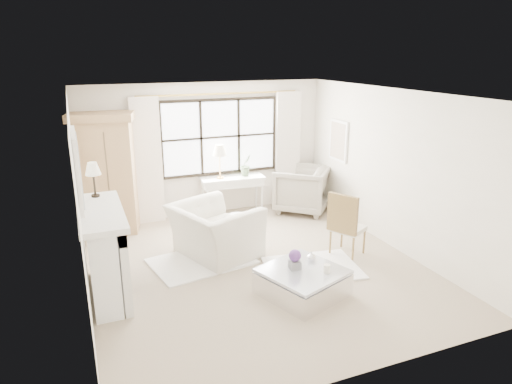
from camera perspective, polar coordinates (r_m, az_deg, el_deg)
floor at (r=7.34m, az=0.05°, el=-9.32°), size 5.50×5.50×0.00m
ceiling at (r=6.59m, az=0.06°, el=12.17°), size 5.50×5.50×0.00m
wall_back at (r=9.37m, az=-6.28°, el=5.25°), size 5.00×0.00×5.00m
wall_front at (r=4.57m, az=13.20°, el=-8.26°), size 5.00×0.00×5.00m
wall_left at (r=6.39m, az=-21.23°, el=-1.59°), size 0.00×5.50×5.50m
wall_right at (r=8.09m, az=16.74°, el=2.68°), size 0.00×5.50×5.50m
window_pane at (r=9.39m, az=-4.52°, el=6.88°), size 2.40×0.02×1.50m
window_frame at (r=9.38m, az=-4.50°, el=6.87°), size 2.50×0.04×1.50m
curtain_rod at (r=9.22m, az=-4.53°, el=12.14°), size 3.30×0.04×0.04m
curtain_left at (r=9.06m, az=-13.40°, el=3.72°), size 0.55×0.10×2.47m
curtain_right at (r=9.93m, az=3.98°, el=5.32°), size 0.55×0.10×2.47m
fireplace at (r=6.64m, az=-18.62°, el=-7.12°), size 0.58×1.66×1.26m
mirror_frame at (r=6.26m, az=-21.44°, el=2.70°), size 0.05×1.15×0.95m
mirror_glass at (r=6.26m, az=-21.17°, el=2.73°), size 0.02×1.00×0.80m
art_frame at (r=9.38m, az=10.28°, el=6.33°), size 0.04×0.62×0.82m
art_canvas at (r=9.37m, az=10.17°, el=6.32°), size 0.01×0.52×0.72m
mantel_lamp at (r=6.90m, az=-19.73°, el=2.57°), size 0.22×0.22×0.51m
armoire at (r=8.80m, az=-18.20°, el=2.29°), size 1.25×0.93×2.24m
console_table at (r=9.49m, az=-2.91°, el=-0.45°), size 1.33×0.55×0.80m
console_lamp at (r=9.18m, az=-4.58°, el=5.09°), size 0.28×0.28×0.69m
orchid_plant at (r=9.42m, az=-1.25°, el=3.41°), size 0.31×0.28×0.46m
side_table at (r=8.10m, az=-2.31°, el=-4.13°), size 0.40×0.40×0.51m
rug_left at (r=7.54m, az=-6.81°, el=-8.57°), size 1.74×1.37×0.03m
rug_right at (r=7.33m, az=7.05°, el=-9.37°), size 1.57×1.28×0.03m
club_armchair at (r=7.60m, az=-5.19°, el=-4.87°), size 1.55×1.65×0.87m
wingback_chair at (r=9.68m, az=5.74°, el=0.35°), size 1.47×1.47×0.96m
french_chair at (r=7.78m, az=11.29°, el=-5.56°), size 0.66×0.66×1.08m
coffee_table at (r=6.54m, az=5.82°, el=-11.18°), size 1.29×1.29×0.38m
planter_box at (r=6.44m, az=4.85°, el=-9.05°), size 0.17×0.17×0.11m
planter_flowers at (r=6.38m, az=4.89°, el=-7.91°), size 0.17×0.17×0.17m
pillar_candle at (r=6.38m, az=8.85°, el=-9.46°), size 0.09×0.09×0.12m
coffee_vase at (r=6.68m, az=6.92°, el=-7.99°), size 0.15×0.15×0.14m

